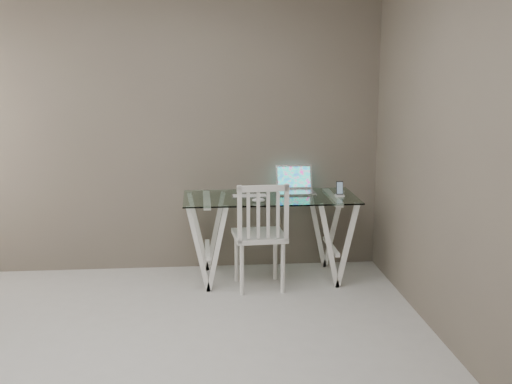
% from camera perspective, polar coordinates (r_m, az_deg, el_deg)
% --- Properties ---
extents(room, '(4.50, 4.52, 2.71)m').
position_cam_1_polar(room, '(3.61, -11.75, 8.39)').
color(room, '#B5B3AE').
rests_on(room, ground).
extents(desk, '(1.50, 0.70, 0.75)m').
position_cam_1_polar(desk, '(5.66, 1.24, -4.00)').
color(desk, silver).
rests_on(desk, ground).
extents(chair, '(0.45, 0.45, 0.93)m').
position_cam_1_polar(chair, '(5.34, 0.42, -3.52)').
color(chair, silver).
rests_on(chair, ground).
extents(laptop, '(0.33, 0.30, 0.22)m').
position_cam_1_polar(laptop, '(5.78, 3.52, 0.56)').
color(laptop, silver).
rests_on(laptop, desk).
extents(keyboard, '(0.31, 0.13, 0.01)m').
position_cam_1_polar(keyboard, '(5.57, -0.57, -0.35)').
color(keyboard, silver).
rests_on(keyboard, desk).
extents(mouse, '(0.11, 0.06, 0.03)m').
position_cam_1_polar(mouse, '(5.35, 0.22, -0.72)').
color(mouse, white).
rests_on(mouse, desk).
extents(phone_dock, '(0.07, 0.07, 0.13)m').
position_cam_1_polar(phone_dock, '(5.62, 7.45, -0.02)').
color(phone_dock, white).
rests_on(phone_dock, desk).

